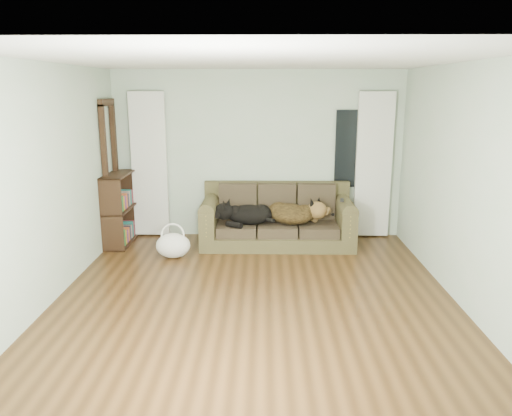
{
  "coord_description": "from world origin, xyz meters",
  "views": [
    {
      "loc": [
        0.1,
        -5.3,
        2.33
      ],
      "look_at": [
        -0.02,
        1.6,
        0.66
      ],
      "focal_mm": 35.0,
      "sensor_mm": 36.0,
      "label": 1
    }
  ],
  "objects_px": {
    "sofa": "(277,216)",
    "tote_bag": "(173,247)",
    "dog_shepherd": "(293,214)",
    "dog_black_lab": "(247,215)",
    "bookshelf": "(120,212)"
  },
  "relations": [
    {
      "from": "dog_black_lab",
      "to": "tote_bag",
      "type": "height_order",
      "value": "dog_black_lab"
    },
    {
      "from": "sofa",
      "to": "tote_bag",
      "type": "bearing_deg",
      "value": -156.74
    },
    {
      "from": "sofa",
      "to": "tote_bag",
      "type": "xyz_separation_m",
      "value": [
        -1.47,
        -0.63,
        -0.29
      ]
    },
    {
      "from": "sofa",
      "to": "dog_black_lab",
      "type": "bearing_deg",
      "value": -168.53
    },
    {
      "from": "tote_bag",
      "to": "bookshelf",
      "type": "bearing_deg",
      "value": 144.57
    },
    {
      "from": "sofa",
      "to": "dog_black_lab",
      "type": "height_order",
      "value": "sofa"
    },
    {
      "from": "dog_black_lab",
      "to": "dog_shepherd",
      "type": "height_order",
      "value": "dog_shepherd"
    },
    {
      "from": "tote_bag",
      "to": "bookshelf",
      "type": "height_order",
      "value": "bookshelf"
    },
    {
      "from": "sofa",
      "to": "bookshelf",
      "type": "distance_m",
      "value": 2.39
    },
    {
      "from": "sofa",
      "to": "dog_black_lab",
      "type": "xyz_separation_m",
      "value": [
        -0.46,
        -0.09,
        0.03
      ]
    },
    {
      "from": "sofa",
      "to": "dog_shepherd",
      "type": "height_order",
      "value": "sofa"
    },
    {
      "from": "dog_black_lab",
      "to": "bookshelf",
      "type": "distance_m",
      "value": 1.93
    },
    {
      "from": "sofa",
      "to": "tote_bag",
      "type": "height_order",
      "value": "sofa"
    },
    {
      "from": "sofa",
      "to": "dog_black_lab",
      "type": "distance_m",
      "value": 0.47
    },
    {
      "from": "sofa",
      "to": "dog_black_lab",
      "type": "relative_size",
      "value": 3.29
    }
  ]
}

